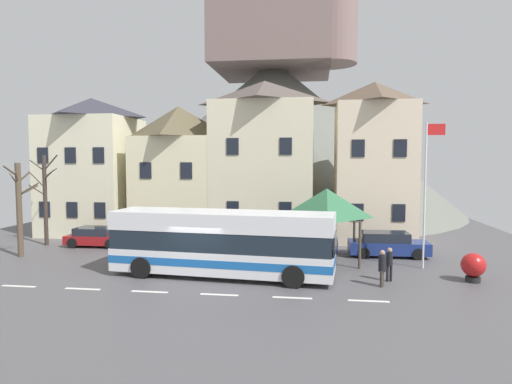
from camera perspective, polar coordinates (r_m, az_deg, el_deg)
ground_plane at (r=20.86m, az=-7.63°, el=-11.33°), size 40.00×60.00×0.07m
townhouse_00 at (r=35.61m, az=-20.49°, el=3.20°), size 6.21×6.05×10.22m
townhouse_01 at (r=32.76m, az=-10.00°, el=2.68°), size 5.68×5.68×9.47m
townhouse_02 at (r=31.65m, az=1.11°, el=4.26°), size 6.97×6.18×11.19m
townhouse_03 at (r=31.27m, az=15.03°, el=3.82°), size 5.13×5.35×10.87m
hilltop_castle at (r=48.61m, az=2.27°, el=7.92°), size 39.57×39.57×23.76m
transit_bus at (r=21.03m, az=-4.41°, el=-6.72°), size 10.78×3.48×3.09m
bus_shelter at (r=24.32m, az=9.19°, el=-1.45°), size 3.60×3.60×3.99m
parked_car_00 at (r=27.96m, az=-11.53°, el=-6.02°), size 4.41×2.14×1.30m
parked_car_01 at (r=26.51m, az=16.70°, el=-6.55°), size 4.51×1.96×1.40m
parked_car_02 at (r=30.25m, az=-19.95°, el=-5.48°), size 3.84×2.04×1.21m
parked_car_03 at (r=27.04m, az=6.35°, el=-6.34°), size 3.91×2.12×1.25m
pedestrian_00 at (r=20.14m, az=16.10°, el=-9.30°), size 0.32×0.34×1.62m
pedestrian_01 at (r=21.08m, az=16.98°, el=-8.66°), size 0.29×0.29×1.56m
pedestrian_02 at (r=22.75m, az=8.64°, el=-7.91°), size 0.38×0.35×1.47m
public_bench at (r=26.53m, az=8.94°, el=-6.90°), size 1.47×0.48×0.87m
flagpole at (r=23.75m, az=21.32°, el=0.85°), size 0.95×0.10×7.42m
harbour_buoy at (r=22.42m, az=26.44°, el=-8.62°), size 1.08×1.08×1.33m
bare_tree_00 at (r=31.57m, az=-25.75°, el=-0.63°), size 2.37×1.97×5.90m
bare_tree_02 at (r=28.43m, az=-28.44°, el=-1.73°), size 2.30×2.07×5.39m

